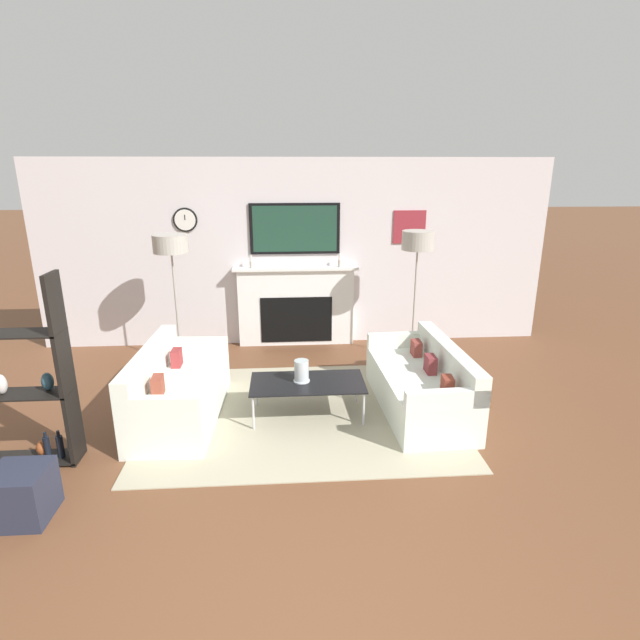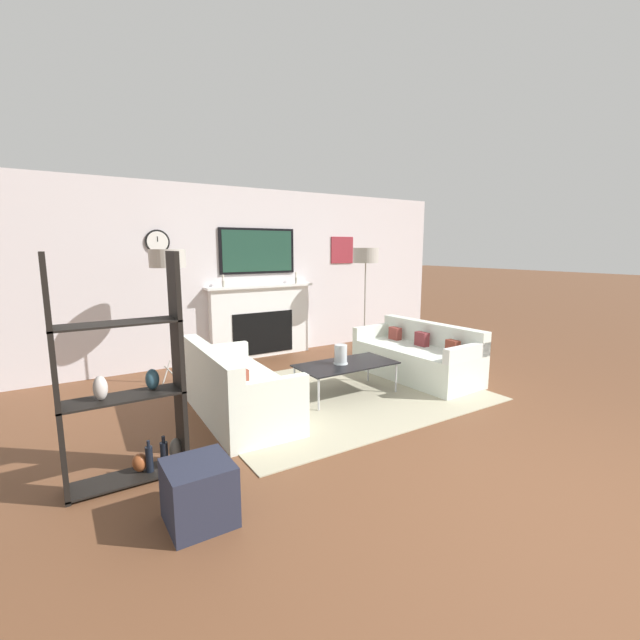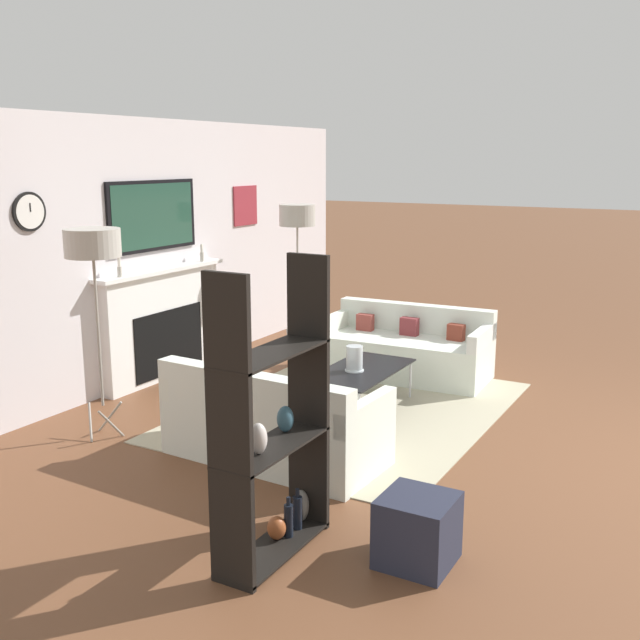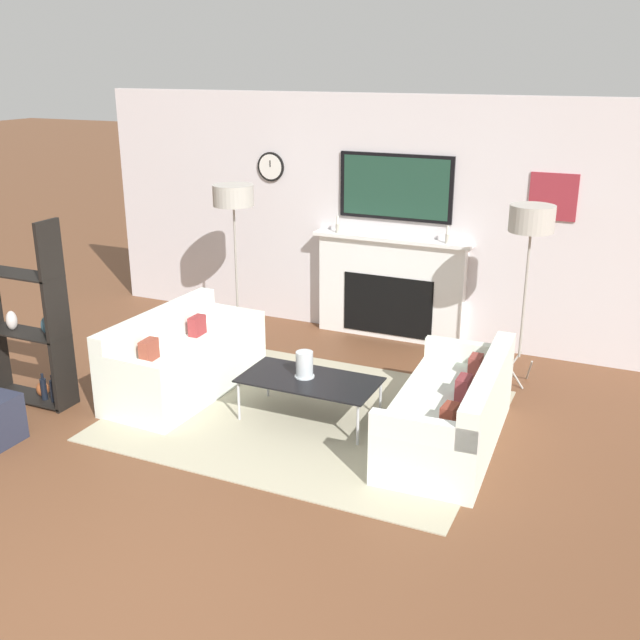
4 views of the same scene
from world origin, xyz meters
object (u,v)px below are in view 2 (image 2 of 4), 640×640
(ottoman, at_px, (199,493))
(shelf_unit, at_px, (126,387))
(hurricane_candle, at_px, (341,355))
(coffee_table, at_px, (346,365))
(couch_right, at_px, (417,358))
(floor_lamp_left, at_px, (167,260))
(floor_lamp_right, at_px, (366,257))
(couch_left, at_px, (236,391))

(ottoman, bearing_deg, shelf_unit, 109.93)
(hurricane_candle, xyz_separation_m, shelf_unit, (-2.47, -0.72, 0.25))
(hurricane_candle, height_order, ottoman, hurricane_candle)
(shelf_unit, distance_m, ottoman, 1.00)
(coffee_table, bearing_deg, ottoman, -146.58)
(shelf_unit, height_order, ottoman, shelf_unit)
(hurricane_candle, distance_m, ottoman, 2.67)
(couch_right, xyz_separation_m, floor_lamp_left, (-2.91, 1.52, 1.34))
(couch_right, xyz_separation_m, ottoman, (-3.50, -1.55, -0.07))
(coffee_table, relative_size, hurricane_candle, 5.12)
(floor_lamp_right, bearing_deg, couch_left, -152.47)
(hurricane_candle, height_order, floor_lamp_left, floor_lamp_left)
(coffee_table, bearing_deg, hurricane_candle, 154.21)
(couch_right, xyz_separation_m, coffee_table, (-1.26, -0.07, 0.10))
(couch_left, bearing_deg, couch_right, 0.01)
(couch_left, height_order, floor_lamp_right, floor_lamp_right)
(hurricane_candle, distance_m, floor_lamp_right, 2.49)
(couch_left, relative_size, coffee_table, 1.43)
(couch_left, height_order, hurricane_candle, couch_left)
(couch_right, bearing_deg, floor_lamp_left, 152.46)
(floor_lamp_right, height_order, shelf_unit, floor_lamp_right)
(couch_left, height_order, ottoman, couch_left)
(floor_lamp_left, relative_size, floor_lamp_right, 0.99)
(hurricane_candle, xyz_separation_m, floor_lamp_right, (1.59, 1.56, 1.12))
(hurricane_candle, distance_m, floor_lamp_left, 2.49)
(shelf_unit, bearing_deg, hurricane_candle, 16.19)
(couch_left, relative_size, ottoman, 4.19)
(couch_left, xyz_separation_m, floor_lamp_left, (-0.27, 1.52, 1.33))
(hurricane_candle, bearing_deg, coffee_table, -25.79)
(coffee_table, distance_m, floor_lamp_left, 2.61)
(couch_left, height_order, coffee_table, couch_left)
(coffee_table, height_order, floor_lamp_left, floor_lamp_left)
(couch_left, bearing_deg, floor_lamp_right, 27.53)
(floor_lamp_right, bearing_deg, floor_lamp_left, -180.00)
(coffee_table, xyz_separation_m, floor_lamp_right, (1.53, 1.59, 1.25))
(coffee_table, xyz_separation_m, ottoman, (-2.24, -1.48, -0.17))
(coffee_table, height_order, hurricane_candle, hurricane_candle)
(couch_right, xyz_separation_m, floor_lamp_right, (0.27, 1.52, 1.35))
(floor_lamp_left, height_order, ottoman, floor_lamp_left)
(couch_right, bearing_deg, shelf_unit, -168.68)
(coffee_table, bearing_deg, floor_lamp_right, 46.02)
(couch_right, height_order, floor_lamp_right, floor_lamp_right)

